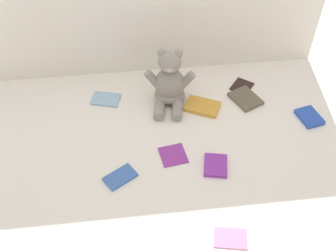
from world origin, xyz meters
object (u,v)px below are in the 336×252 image
(book_case_3, at_px, (230,238))
(book_case_5, at_px, (202,107))
(book_case_2, at_px, (173,155))
(book_case_8, at_px, (106,99))
(book_case_6, at_px, (245,99))
(book_case_0, at_px, (120,177))
(book_case_1, at_px, (242,86))
(book_case_7, at_px, (216,165))
(book_case_4, at_px, (309,117))
(teddy_bear, at_px, (170,84))

(book_case_3, xyz_separation_m, book_case_5, (0.02, 0.61, 0.01))
(book_case_2, relative_size, book_case_3, 0.92)
(book_case_8, bearing_deg, book_case_3, -135.38)
(book_case_2, bearing_deg, book_case_6, -150.61)
(book_case_0, xyz_separation_m, book_case_1, (0.56, 0.44, -0.00))
(book_case_0, distance_m, book_case_7, 0.35)
(book_case_4, distance_m, book_case_7, 0.48)
(teddy_bear, relative_size, book_case_5, 1.86)
(book_case_1, bearing_deg, book_case_4, -7.10)
(book_case_0, relative_size, book_case_1, 1.18)
(book_case_5, bearing_deg, book_case_1, 145.89)
(book_case_3, distance_m, book_case_7, 0.29)
(book_case_7, relative_size, book_case_8, 0.86)
(book_case_1, distance_m, book_case_3, 0.75)
(book_case_2, relative_size, book_case_7, 0.96)
(book_case_7, bearing_deg, book_case_6, 72.03)
(book_case_7, bearing_deg, book_case_4, 37.25)
(book_case_2, bearing_deg, book_case_0, 13.26)
(book_case_4, height_order, book_case_6, book_case_4)
(book_case_0, height_order, book_case_1, book_case_0)
(book_case_2, height_order, book_case_7, book_case_7)
(book_case_0, height_order, book_case_8, same)
(book_case_5, height_order, book_case_8, book_case_5)
(book_case_6, bearing_deg, book_case_7, 35.64)
(book_case_1, bearing_deg, book_case_3, -68.26)
(book_case_2, distance_m, book_case_8, 0.42)
(book_case_2, bearing_deg, teddy_bear, -103.19)
(book_case_0, bearing_deg, book_case_2, 80.20)
(book_case_5, relative_size, book_case_7, 1.34)
(book_case_4, bearing_deg, book_case_2, 179.62)
(book_case_3, relative_size, book_case_4, 1.01)
(teddy_bear, relative_size, book_case_3, 2.39)
(book_case_1, bearing_deg, book_case_5, -111.60)
(book_case_1, bearing_deg, teddy_bear, -132.45)
(book_case_2, height_order, book_case_6, book_case_6)
(teddy_bear, bearing_deg, book_case_4, -7.53)
(book_case_2, distance_m, book_case_7, 0.16)
(book_case_2, relative_size, book_case_6, 0.77)
(teddy_bear, xyz_separation_m, book_case_7, (0.12, -0.38, -0.09))
(book_case_1, relative_size, book_case_2, 0.97)
(teddy_bear, height_order, book_case_1, teddy_bear)
(book_case_6, xyz_separation_m, book_case_7, (-0.20, -0.34, -0.00))
(book_case_0, distance_m, book_case_6, 0.65)
(teddy_bear, xyz_separation_m, book_case_2, (-0.02, -0.31, -0.09))
(teddy_bear, relative_size, book_case_1, 2.69)
(book_case_8, bearing_deg, book_case_5, -87.71)
(book_case_2, xyz_separation_m, book_case_8, (-0.25, 0.34, 0.00))
(book_case_5, bearing_deg, teddy_bear, -89.44)
(book_case_7, bearing_deg, book_case_5, 100.87)
(teddy_bear, distance_m, book_case_2, 0.32)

